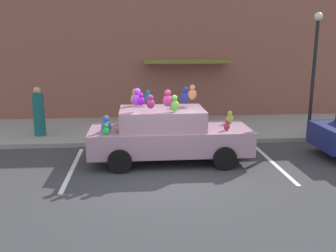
% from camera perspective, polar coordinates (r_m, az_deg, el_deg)
% --- Properties ---
extents(ground_plane, '(60.00, 60.00, 0.00)m').
position_cam_1_polar(ground_plane, '(9.56, -0.62, -8.01)').
color(ground_plane, '#38383A').
extents(sidewalk, '(24.00, 4.00, 0.15)m').
position_cam_1_polar(sidewalk, '(14.31, -2.17, -0.49)').
color(sidewalk, gray).
rests_on(sidewalk, ground).
extents(storefront_building, '(24.00, 1.25, 6.40)m').
position_cam_1_polar(storefront_building, '(16.05, -2.61, 12.24)').
color(storefront_building, brown).
rests_on(storefront_building, ground).
extents(parking_stripe_front, '(0.12, 3.60, 0.01)m').
position_cam_1_polar(parking_stripe_front, '(11.17, 15.69, -5.33)').
color(parking_stripe_front, silver).
rests_on(parking_stripe_front, ground).
extents(parking_stripe_rear, '(0.12, 3.60, 0.01)m').
position_cam_1_polar(parking_stripe_rear, '(10.62, -14.38, -6.22)').
color(parking_stripe_rear, silver).
rests_on(parking_stripe_rear, ground).
extents(plush_covered_car, '(4.54, 1.95, 2.18)m').
position_cam_1_polar(plush_covered_car, '(10.63, -0.08, -1.18)').
color(plush_covered_car, '#AA8097').
rests_on(plush_covered_car, ground).
extents(teddy_bear_on_sidewalk, '(0.29, 0.24, 0.55)m').
position_cam_1_polar(teddy_bear_on_sidewalk, '(13.04, 1.47, -0.34)').
color(teddy_bear_on_sidewalk, beige).
rests_on(teddy_bear_on_sidewalk, sidewalk).
extents(street_lamp_post, '(0.28, 0.28, 4.18)m').
position_cam_1_polar(street_lamp_post, '(13.84, 21.52, 9.09)').
color(street_lamp_post, black).
rests_on(street_lamp_post, sidewalk).
extents(pedestrian_near_shopfront, '(0.39, 0.39, 1.71)m').
position_cam_1_polar(pedestrian_near_shopfront, '(13.69, -19.18, 1.84)').
color(pedestrian_near_shopfront, '#1B5A5E').
rests_on(pedestrian_near_shopfront, sidewalk).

